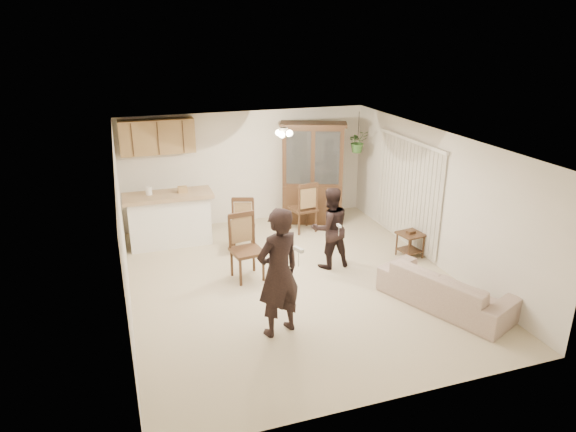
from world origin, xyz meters
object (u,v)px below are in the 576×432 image
object	(u,v)px
chair_hutch_left	(243,237)
side_table	(410,244)
child	(330,232)
chair_hutch_right	(303,217)
adult	(278,277)
chair_bar	(247,261)
sofa	(446,285)
china_hutch	(313,174)

from	to	relation	value
chair_hutch_left	side_table	bearing A→B (deg)	-4.57
child	chair_hutch_right	distance (m)	1.87
side_table	chair_hutch_right	distance (m)	2.45
adult	child	xyz separation A→B (m)	(1.55, 1.81, -0.22)
side_table	chair_bar	size ratio (longest dim) A/B	0.46
chair_hutch_right	chair_hutch_left	bearing A→B (deg)	15.80
side_table	chair_hutch_left	bearing A→B (deg)	156.97
sofa	chair_hutch_right	xyz separation A→B (m)	(-1.03, 3.76, -0.05)
sofa	chair_hutch_left	xyz separation A→B (m)	(-2.55, 3.10, -0.07)
child	chair_bar	xyz separation A→B (m)	(-1.56, 0.00, -0.34)
child	china_hutch	bearing A→B (deg)	-105.74
adult	chair_bar	xyz separation A→B (m)	(-0.01, 1.81, -0.57)
adult	child	size ratio (longest dim) A/B	1.33
chair_hutch_right	side_table	bearing A→B (deg)	119.41
child	china_hutch	size ratio (longest dim) A/B	0.60
child	china_hutch	xyz separation A→B (m)	(0.54, 2.31, 0.44)
adult	side_table	distance (m)	3.68
china_hutch	chair_hutch_left	bearing A→B (deg)	-127.25
adult	child	world-z (taller)	adult
adult	child	bearing A→B (deg)	-149.41
chair_hutch_left	chair_hutch_right	distance (m)	1.65
chair_hutch_left	chair_hutch_right	bearing A→B (deg)	42.31
china_hutch	chair_hutch_left	xyz separation A→B (m)	(-1.90, -1.15, -0.82)
sofa	china_hutch	distance (m)	4.36
chair_bar	adult	bearing A→B (deg)	-97.69
child	chair_hutch_left	xyz separation A→B (m)	(-1.36, 1.17, -0.38)
chair_bar	chair_hutch_right	distance (m)	2.51
side_table	sofa	bearing A→B (deg)	-104.02
adult	side_table	size ratio (longest dim) A/B	3.31
china_hutch	chair_hutch_left	distance (m)	2.37
chair_hutch_right	child	bearing A→B (deg)	77.20
sofa	side_table	distance (m)	1.88
side_table	chair_hutch_left	size ratio (longest dim) A/B	0.51
chair_bar	chair_hutch_left	size ratio (longest dim) A/B	1.11
sofa	side_table	world-z (taller)	sofa
child	chair_bar	bearing A→B (deg)	-2.50
adult	chair_hutch_right	world-z (taller)	adult
sofa	chair_bar	xyz separation A→B (m)	(-2.75, 1.93, -0.04)
sofa	child	distance (m)	2.29
side_table	chair_hutch_left	distance (m)	3.26
chair_hutch_left	chair_bar	bearing A→B (deg)	-81.48
adult	chair_hutch_right	xyz separation A→B (m)	(1.70, 3.64, -0.58)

